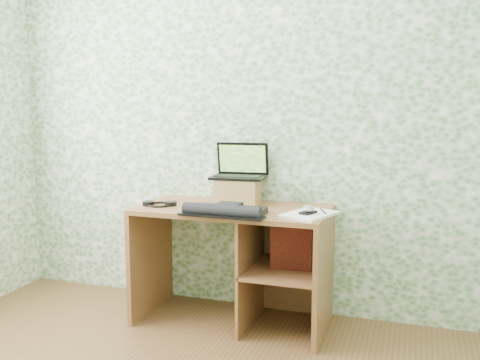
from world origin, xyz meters
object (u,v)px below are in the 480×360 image
(keyboard, at_px, (225,210))
(notepad, at_px, (310,214))
(desk, at_px, (246,249))
(riser, at_px, (238,191))
(laptop, at_px, (240,170))

(keyboard, bearing_deg, notepad, 16.09)
(desk, height_order, keyboard, keyboard)
(riser, xyz_separation_m, notepad, (0.52, -0.23, -0.07))
(laptop, bearing_deg, notepad, -32.57)
(laptop, relative_size, keyboard, 0.71)
(laptop, relative_size, notepad, 1.11)
(riser, relative_size, keyboard, 0.53)
(notepad, bearing_deg, laptop, 173.26)
(riser, bearing_deg, keyboard, -83.55)
(riser, height_order, keyboard, riser)
(laptop, bearing_deg, riser, -94.97)
(riser, relative_size, notepad, 0.83)
(desk, xyz_separation_m, notepad, (0.43, -0.12, 0.28))
(laptop, xyz_separation_m, notepad, (0.52, -0.27, -0.21))
(laptop, bearing_deg, desk, -64.63)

